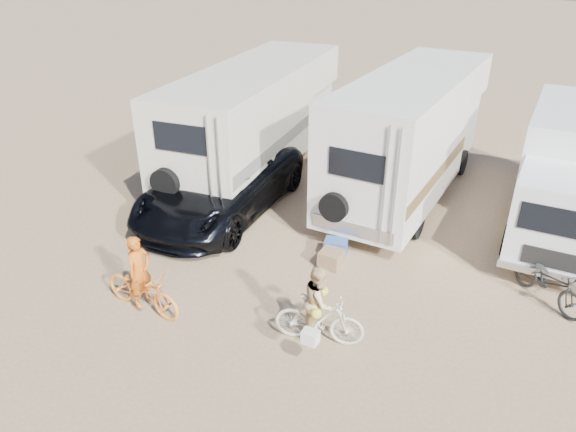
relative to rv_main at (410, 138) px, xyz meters
The scene contains 12 objects.
ground 7.45m from the rv_main, 90.17° to the right, with size 140.00×140.00×0.00m, color #9E805E.
rv_main is the anchor object (origin of this frame).
rv_left 4.89m from the rv_main, behind, with size 2.65×8.77×3.36m, color white, non-canonical shape.
box_truck 4.20m from the rv_main, ahead, with size 2.19×6.43×3.05m, color white, non-canonical shape.
dark_suv 5.53m from the rv_main, 139.25° to the right, with size 2.75×5.96×1.66m, color black.
bike_man 8.65m from the rv_main, 110.41° to the right, with size 0.67×1.92×1.01m, color orange.
bike_woman 7.31m from the rv_main, 85.23° to the right, with size 0.49×1.73×1.04m, color beige.
rider_man 8.62m from the rv_main, 110.41° to the right, with size 0.57×0.37×1.55m, color #C45712.
rider_woman 7.28m from the rv_main, 85.23° to the right, with size 0.73×0.57×1.51m, color #D9B97F.
bike_parked 5.83m from the rv_main, 41.09° to the right, with size 0.66×1.88×0.99m, color #2A2D2A.
cooler 4.48m from the rv_main, 95.18° to the right, with size 0.53×0.39×0.43m, color #335699.
crate 4.93m from the rv_main, 93.47° to the right, with size 0.50×0.50×0.40m, color brown.
Camera 1 is at (3.90, -7.19, 6.88)m, focal length 33.23 mm.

